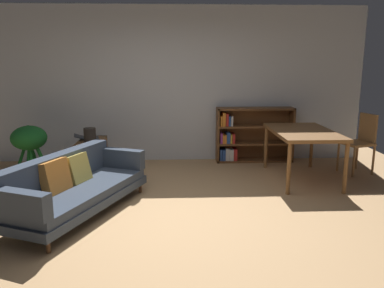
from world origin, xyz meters
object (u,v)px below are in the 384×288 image
(fabric_couch, at_px, (72,186))
(dining_chair_near, at_px, (361,140))
(media_console, at_px, (90,158))
(open_laptop, at_px, (88,138))
(desk_speaker, at_px, (90,136))
(bookshelf, at_px, (249,135))
(dining_table, at_px, (303,135))
(potted_floor_plant, at_px, (29,143))

(fabric_couch, bearing_deg, dining_chair_near, 19.72)
(media_console, xyz_separation_m, dining_chair_near, (4.30, -0.12, 0.28))
(fabric_couch, height_order, open_laptop, fabric_couch)
(desk_speaker, bearing_deg, media_console, 107.24)
(media_console, relative_size, bookshelf, 0.75)
(desk_speaker, bearing_deg, dining_chair_near, 0.55)
(fabric_couch, bearing_deg, desk_speaker, 93.20)
(dining_table, bearing_deg, dining_chair_near, 16.82)
(media_console, bearing_deg, bookshelf, 15.04)
(fabric_couch, height_order, dining_table, dining_table)
(open_laptop, bearing_deg, fabric_couch, -83.88)
(dining_table, xyz_separation_m, bookshelf, (-0.59, 1.15, -0.22))
(open_laptop, relative_size, dining_chair_near, 0.46)
(bookshelf, bearing_deg, fabric_couch, -137.46)
(desk_speaker, height_order, dining_table, desk_speaker)
(open_laptop, xyz_separation_m, dining_table, (3.32, -0.64, 0.14))
(fabric_couch, xyz_separation_m, potted_floor_plant, (-1.02, 1.51, 0.19))
(media_console, distance_m, desk_speaker, 0.42)
(open_laptop, xyz_separation_m, dining_chair_near, (4.37, -0.32, -0.01))
(fabric_couch, relative_size, dining_table, 1.48)
(desk_speaker, xyz_separation_m, bookshelf, (2.62, 0.87, -0.18))
(desk_speaker, height_order, potted_floor_plant, potted_floor_plant)
(potted_floor_plant, bearing_deg, open_laptop, 20.18)
(desk_speaker, bearing_deg, dining_table, -4.93)
(dining_table, bearing_deg, media_console, 172.43)
(fabric_couch, distance_m, open_laptop, 1.84)
(fabric_couch, distance_m, dining_table, 3.36)
(fabric_couch, distance_m, desk_speaker, 1.49)
(bookshelf, bearing_deg, media_console, -164.96)
(fabric_couch, relative_size, potted_floor_plant, 2.63)
(fabric_couch, xyz_separation_m, open_laptop, (-0.20, 1.82, 0.21))
(potted_floor_plant, height_order, dining_table, potted_floor_plant)
(desk_speaker, xyz_separation_m, dining_table, (3.20, -0.28, 0.04))
(potted_floor_plant, distance_m, dining_chair_near, 5.19)
(fabric_couch, bearing_deg, open_laptop, 96.12)
(fabric_couch, xyz_separation_m, dining_table, (3.12, 1.18, 0.35))
(desk_speaker, bearing_deg, potted_floor_plant, 176.38)
(dining_table, bearing_deg, bookshelf, 117.12)
(open_laptop, height_order, potted_floor_plant, potted_floor_plant)
(media_console, height_order, bookshelf, bookshelf)
(potted_floor_plant, xyz_separation_m, bookshelf, (3.56, 0.81, -0.06))
(fabric_couch, distance_m, potted_floor_plant, 1.84)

